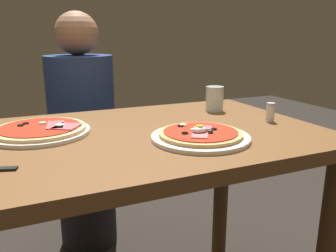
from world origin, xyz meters
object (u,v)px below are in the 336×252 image
at_px(water_glass_near, 214,100).
at_px(diner_person, 84,141).
at_px(pizza_across_left, 40,130).
at_px(dining_table, 128,172).
at_px(salt_shaker, 270,112).
at_px(pizza_foreground, 200,135).

xyz_separation_m(water_glass_near, diner_person, (-0.44, 0.51, -0.26)).
distance_m(water_glass_near, diner_person, 0.72).
relative_size(pizza_across_left, water_glass_near, 3.04).
bearing_deg(diner_person, dining_table, 91.95).
bearing_deg(pizza_across_left, salt_shaker, -11.66).
bearing_deg(diner_person, pizza_foreground, 103.48).
height_order(pizza_foreground, water_glass_near, water_glass_near).
relative_size(dining_table, pizza_across_left, 4.13).
distance_m(pizza_across_left, water_glass_near, 0.67).
bearing_deg(water_glass_near, pizza_foreground, -126.80).
distance_m(salt_shaker, diner_person, 0.94).
height_order(pizza_across_left, water_glass_near, water_glass_near).
relative_size(dining_table, salt_shaker, 18.42).
bearing_deg(dining_table, diner_person, 91.95).
bearing_deg(salt_shaker, water_glass_near, 109.75).
bearing_deg(pizza_foreground, diner_person, 103.48).
bearing_deg(diner_person, water_glass_near, 131.07).
bearing_deg(diner_person, pizza_across_left, 69.35).
height_order(dining_table, salt_shaker, salt_shaker).
relative_size(pizza_foreground, diner_person, 0.24).
distance_m(pizza_foreground, pizza_across_left, 0.49).
distance_m(dining_table, pizza_foreground, 0.27).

